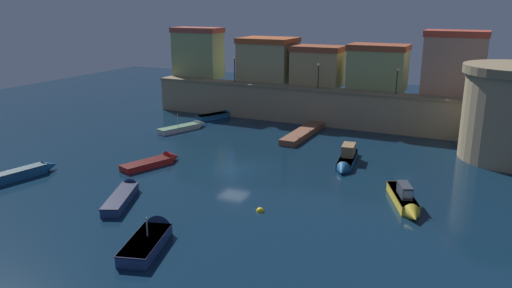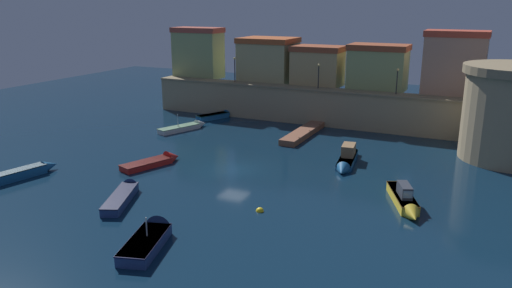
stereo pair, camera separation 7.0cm
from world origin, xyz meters
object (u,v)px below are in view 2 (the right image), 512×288
object	(u,v)px
moored_boat_5	(151,236)
moored_boat_7	(346,159)
quay_lamp_2	(397,77)
moored_boat_3	(187,127)
moored_boat_4	(20,173)
quay_lamp_1	(319,72)
quay_lamp_0	(235,65)
moored_boat_1	(157,161)
moored_boat_0	(218,115)
moored_boat_2	(405,200)
mooring_buoy_0	(260,211)
moored_boat_6	(124,194)

from	to	relation	value
moored_boat_5	moored_boat_7	size ratio (longest dim) A/B	0.88
quay_lamp_2	moored_boat_3	xyz separation A→B (m)	(-22.77, -9.60, -6.25)
quay_lamp_2	moored_boat_4	distance (m)	40.73
quay_lamp_1	moored_boat_5	xyz separation A→B (m)	(1.08, -35.45, -6.21)
quay_lamp_0	moored_boat_1	world-z (taller)	quay_lamp_0
quay_lamp_1	moored_boat_1	world-z (taller)	quay_lamp_1
quay_lamp_1	moored_boat_7	size ratio (longest dim) A/B	0.41
moored_boat_0	moored_boat_2	size ratio (longest dim) A/B	0.86
quay_lamp_2	mooring_buoy_0	bearing A→B (deg)	-98.60
moored_boat_4	moored_boat_0	bearing A→B (deg)	4.07
moored_boat_1	moored_boat_5	xyz separation A→B (m)	(9.39, -13.23, 0.10)
moored_boat_4	moored_boat_7	bearing A→B (deg)	-45.08
moored_boat_4	moored_boat_2	bearing A→B (deg)	-63.98
quay_lamp_0	moored_boat_7	bearing A→B (deg)	-36.33
moored_boat_6	moored_boat_7	xyz separation A→B (m)	(13.37, 15.89, 0.14)
moored_boat_2	mooring_buoy_0	size ratio (longest dim) A/B	11.66
moored_boat_1	moored_boat_4	size ratio (longest dim) A/B	0.85
quay_lamp_0	moored_boat_5	world-z (taller)	quay_lamp_0
moored_boat_7	moored_boat_2	bearing A→B (deg)	31.57
quay_lamp_1	moored_boat_7	world-z (taller)	quay_lamp_1
mooring_buoy_0	moored_boat_6	bearing A→B (deg)	-167.91
moored_boat_3	quay_lamp_2	bearing A→B (deg)	-47.03
moored_boat_3	moored_boat_5	bearing A→B (deg)	-130.86
moored_boat_2	moored_boat_4	world-z (taller)	moored_boat_2
moored_boat_2	moored_boat_7	size ratio (longest dim) A/B	0.92
quay_lamp_0	moored_boat_0	size ratio (longest dim) A/B	0.56
quay_lamp_1	moored_boat_6	distance (m)	31.44
moored_boat_7	quay_lamp_2	bearing A→B (deg)	165.31
moored_boat_1	moored_boat_4	bearing A→B (deg)	154.44
moored_boat_0	moored_boat_5	world-z (taller)	moored_boat_5
quay_lamp_1	quay_lamp_0	bearing A→B (deg)	180.00
moored_boat_4	moored_boat_5	bearing A→B (deg)	-93.68
moored_boat_1	moored_boat_4	world-z (taller)	moored_boat_1
quay_lamp_1	moored_boat_5	distance (m)	36.01
quay_lamp_1	moored_boat_7	distance (m)	17.56
quay_lamp_1	moored_boat_0	xyz separation A→B (m)	(-12.96, -2.60, -6.24)
moored_boat_2	moored_boat_5	distance (m)	18.79
quay_lamp_2	moored_boat_6	xyz separation A→B (m)	(-14.95, -30.33, -6.21)
moored_boat_0	moored_boat_4	world-z (taller)	moored_boat_4
moored_boat_1	mooring_buoy_0	distance (m)	14.77
quay_lamp_1	moored_boat_3	distance (m)	17.54
moored_boat_3	moored_boat_5	xyz separation A→B (m)	(14.35, -25.85, 0.07)
moored_boat_3	moored_boat_0	bearing A→B (deg)	17.63
moored_boat_4	moored_boat_6	xyz separation A→B (m)	(11.24, 0.26, -0.08)
mooring_buoy_0	moored_boat_7	bearing A→B (deg)	78.94
moored_boat_0	moored_boat_4	distance (m)	28.23
quay_lamp_1	moored_boat_3	size ratio (longest dim) A/B	0.45
moored_boat_0	moored_boat_5	distance (m)	35.72
moored_boat_5	moored_boat_6	size ratio (longest dim) A/B	0.93
quay_lamp_0	moored_boat_0	bearing A→B (deg)	-115.82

